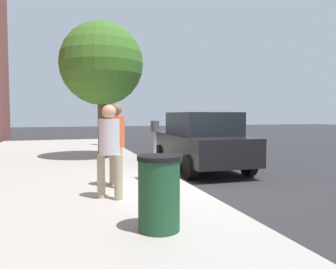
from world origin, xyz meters
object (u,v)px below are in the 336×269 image
at_px(parked_sedan_near, 201,141).
at_px(trash_bin, 159,193).
at_px(pedestrian_at_meter, 116,137).
at_px(street_tree, 102,64).
at_px(parking_meter, 155,138).
at_px(pedestrian_bystander, 109,144).
at_px(traffic_signal, 109,97).

relative_size(parked_sedan_near, trash_bin, 4.39).
relative_size(pedestrian_at_meter, street_tree, 0.37).
bearing_deg(parking_meter, pedestrian_bystander, 137.06).
relative_size(pedestrian_bystander, trash_bin, 1.72).
bearing_deg(parking_meter, pedestrian_at_meter, 109.34).
xyz_separation_m(pedestrian_bystander, street_tree, (5.95, -0.54, 2.32)).
height_order(parking_meter, trash_bin, parking_meter).
bearing_deg(pedestrian_bystander, trash_bin, -126.19).
relative_size(traffic_signal, trash_bin, 3.56).
distance_m(parked_sedan_near, trash_bin, 5.87).
distance_m(parking_meter, pedestrian_bystander, 1.81).
height_order(pedestrian_at_meter, traffic_signal, traffic_signal).
relative_size(street_tree, trash_bin, 4.79).
bearing_deg(parking_meter, parked_sedan_near, -45.79).
relative_size(parked_sedan_near, traffic_signal, 1.23).
bearing_deg(street_tree, parked_sedan_near, -134.95).
bearing_deg(pedestrian_bystander, pedestrian_at_meter, 26.43).
bearing_deg(street_tree, trash_bin, 179.04).
bearing_deg(trash_bin, parking_meter, -14.41).
distance_m(parking_meter, parked_sedan_near, 2.80).
height_order(parking_meter, parked_sedan_near, parked_sedan_near).
relative_size(pedestrian_at_meter, trash_bin, 1.78).
relative_size(pedestrian_at_meter, traffic_signal, 0.50).
bearing_deg(traffic_signal, pedestrian_bystander, 172.42).
bearing_deg(street_tree, pedestrian_at_meter, 176.82).
bearing_deg(parked_sedan_near, trash_bin, 151.25).
xyz_separation_m(street_tree, traffic_signal, (4.43, -0.84, -0.92)).
height_order(parking_meter, street_tree, street_tree).
distance_m(pedestrian_bystander, traffic_signal, 10.56).
relative_size(pedestrian_bystander, street_tree, 0.36).
relative_size(pedestrian_bystander, parked_sedan_near, 0.39).
xyz_separation_m(pedestrian_bystander, trash_bin, (-1.87, -0.41, -0.51)).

